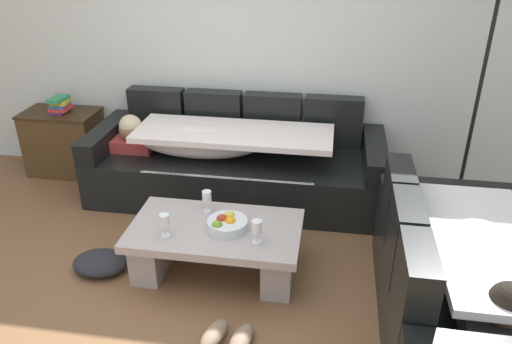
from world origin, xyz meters
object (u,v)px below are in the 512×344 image
wine_glass_near_left (164,221)px  floor_lamp (475,87)px  couch_along_wall (231,163)px  side_cabinet (65,142)px  wine_glass_near_right (257,227)px  pair_of_shoes (228,337)px  coffee_table (216,244)px  couch_near_window (460,287)px  book_stack_on_cabinet (60,104)px  fruit_bowl (227,224)px  wine_glass_far_back (207,197)px  crumpled_garment (100,263)px

wine_glass_near_left → floor_lamp: 2.62m
couch_along_wall → side_cabinet: (-1.74, 0.22, -0.01)m
wine_glass_near_right → pair_of_shoes: (-0.09, -0.53, -0.45)m
coffee_table → wine_glass_near_right: wine_glass_near_right is taller
floor_lamp → pair_of_shoes: bearing=-131.1°
floor_lamp → pair_of_shoes: 2.69m
couch_near_window → book_stack_on_cabinet: (-3.42, 1.69, 0.38)m
fruit_bowl → pair_of_shoes: fruit_bowl is taller
pair_of_shoes → book_stack_on_cabinet: bearing=135.5°
couch_along_wall → floor_lamp: bearing=1.5°
floor_lamp → couch_near_window: bearing=-100.1°
wine_glass_near_left → couch_near_window: bearing=-5.3°
coffee_table → wine_glass_far_back: bearing=117.9°
couch_along_wall → crumpled_garment: couch_along_wall is taller
couch_near_window → side_cabinet: size_ratio=2.42×
wine_glass_near_right → pair_of_shoes: size_ratio=0.47×
couch_along_wall → wine_glass_near_left: bearing=-98.1°
wine_glass_near_left → wine_glass_near_right: size_ratio=1.00×
wine_glass_near_right → wine_glass_near_left: bearing=-177.9°
fruit_bowl → side_cabinet: 2.39m
wine_glass_far_back → pair_of_shoes: wine_glass_far_back is taller
coffee_table → side_cabinet: side_cabinet is taller
wine_glass_near_right → wine_glass_far_back: size_ratio=1.00×
wine_glass_near_left → floor_lamp: floor_lamp is taller
wine_glass_near_left → side_cabinet: 2.18m
couch_near_window → pair_of_shoes: couch_near_window is taller
couch_along_wall → book_stack_on_cabinet: (-1.72, 0.22, 0.39)m
couch_along_wall → wine_glass_near_left: (-0.18, -1.30, 0.17)m
wine_glass_near_left → wine_glass_near_right: (0.62, 0.02, 0.00)m
wine_glass_far_back → side_cabinet: (-1.76, 1.16, -0.17)m
crumpled_garment → side_cabinet: bearing=124.5°
book_stack_on_cabinet → crumpled_garment: size_ratio=0.57×
fruit_bowl → book_stack_on_cabinet: bearing=144.6°
side_cabinet → crumpled_garment: side_cabinet is taller
wine_glass_near_right → side_cabinet: 2.65m
wine_glass_near_left → book_stack_on_cabinet: (-1.54, 1.52, 0.22)m
wine_glass_near_left → wine_glass_near_right: bearing=2.1°
fruit_bowl → floor_lamp: 2.24m
couch_along_wall → side_cabinet: bearing=172.7°
coffee_table → fruit_bowl: bearing=-7.7°
coffee_table → wine_glass_near_left: (-0.30, -0.16, 0.26)m
side_cabinet → couch_along_wall: bearing=-7.3°
couch_along_wall → pair_of_shoes: bearing=-79.2°
couch_near_window → crumpled_garment: 2.45m
couch_along_wall → crumpled_garment: 1.47m
wine_glass_near_left → book_stack_on_cabinet: 2.17m
floor_lamp → wine_glass_near_left: bearing=-147.9°
couch_near_window → side_cabinet: 3.84m
pair_of_shoes → wine_glass_near_left: bearing=136.0°
couch_along_wall → wine_glass_near_left: couch_along_wall is taller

